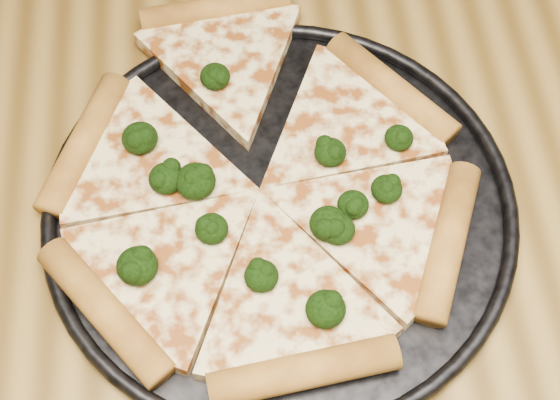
{
  "coord_description": "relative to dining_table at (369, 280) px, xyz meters",
  "views": [
    {
      "loc": [
        -0.1,
        -0.27,
        1.26
      ],
      "look_at": [
        -0.07,
        0.02,
        0.77
      ],
      "focal_mm": 52.8,
      "sensor_mm": 36.0,
      "label": 1
    }
  ],
  "objects": [
    {
      "name": "pizza",
      "position": [
        -0.08,
        0.03,
        0.11
      ],
      "size": [
        0.32,
        0.35,
        0.02
      ],
      "rotation": [
        0.0,
        0.0,
        0.12
      ],
      "color": "beige",
      "rests_on": "pizza_pan"
    },
    {
      "name": "dining_table",
      "position": [
        0.0,
        0.0,
        0.0
      ],
      "size": [
        1.2,
        0.9,
        0.75
      ],
      "color": "olive",
      "rests_on": "ground"
    },
    {
      "name": "broccoli_florets",
      "position": [
        -0.09,
        0.01,
        0.12
      ],
      "size": [
        0.21,
        0.22,
        0.02
      ],
      "color": "black",
      "rests_on": "pizza"
    },
    {
      "name": "pizza_pan",
      "position": [
        -0.07,
        0.02,
        0.1
      ],
      "size": [
        0.33,
        0.33,
        0.02
      ],
      "color": "black",
      "rests_on": "dining_table"
    }
  ]
}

